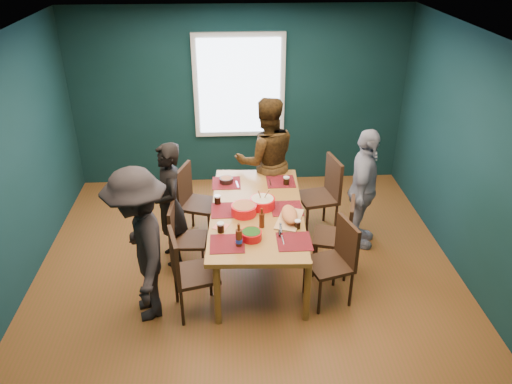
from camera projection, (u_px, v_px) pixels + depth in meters
The scene contains 26 objects.
room at pixel (245, 159), 5.51m from camera, with size 5.01×5.01×2.71m.
dining_table at pixel (257, 215), 5.72m from camera, with size 1.14×2.13×0.79m.
chair_left_far at pixel (192, 197), 6.40m from camera, with size 0.56×0.56×0.98m.
chair_left_mid at pixel (182, 234), 5.76m from camera, with size 0.41×0.41×0.87m.
chair_left_near at pixel (186, 268), 5.08m from camera, with size 0.54×0.54×0.98m.
chair_right_far at pixel (325, 190), 6.50m from camera, with size 0.55×0.55×1.04m.
chair_right_mid at pixel (341, 231), 5.72m from camera, with size 0.53×0.53×0.94m.
chair_right_near at pixel (337, 256), 5.29m from camera, with size 0.54×0.54×0.96m.
person_far_left at pixel (170, 205), 5.83m from camera, with size 0.56×0.37×1.53m, color black.
person_back at pixel (266, 161), 6.65m from camera, with size 0.85×0.66×1.75m, color black.
person_right at pixel (363, 189), 6.13m from camera, with size 0.92×0.38×1.56m, color white.
person_near_left at pixel (140, 246), 4.95m from camera, with size 1.09×0.62×1.68m, color black.
bowl_salad at pixel (244, 209), 5.57m from camera, with size 0.28×0.28×0.12m.
bowl_dumpling at pixel (262, 202), 5.70m from camera, with size 0.29×0.29×0.27m.
bowl_herbs at pixel (251, 235), 5.13m from camera, with size 0.22×0.22×0.10m.
cutting_board at pixel (289, 216), 5.45m from camera, with size 0.38×0.62×0.13m.
small_bowl at pixel (226, 180), 6.26m from camera, with size 0.17×0.17×0.07m.
beer_bottle_a at pixel (239, 238), 5.00m from camera, with size 0.07×0.07×0.26m.
beer_bottle_b at pixel (262, 220), 5.32m from camera, with size 0.06×0.06×0.23m.
cola_glass_a at pixel (221, 227), 5.25m from camera, with size 0.08×0.08×0.11m.
cola_glass_b at pixel (298, 224), 5.32m from camera, with size 0.07×0.07×0.09m.
cola_glass_c at pixel (286, 180), 6.20m from camera, with size 0.08×0.08×0.11m.
cola_glass_d at pixel (217, 199), 5.77m from camera, with size 0.08×0.08×0.11m.
napkin_a at pixel (285, 204), 5.79m from camera, with size 0.15×0.15×0.00m, color #E56C60.
napkin_b at pixel (221, 227), 5.36m from camera, with size 0.15×0.15×0.00m, color #E56C60.
napkin_c at pixel (296, 240), 5.13m from camera, with size 0.13×0.13×0.00m, color #E56C60.
Camera 1 is at (-0.18, -4.75, 3.67)m, focal length 35.00 mm.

